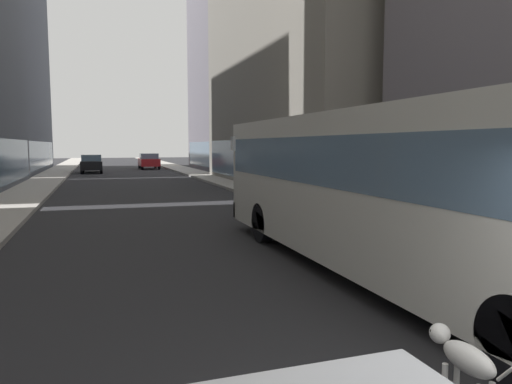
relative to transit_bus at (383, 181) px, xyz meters
name	(u,v)px	position (x,y,z in m)	size (l,w,h in m)	color
ground_plane	(129,177)	(-2.80, 29.74, -1.78)	(120.00, 120.00, 0.00)	#232326
sidewalk_left	(49,178)	(-8.50, 29.74, -1.70)	(2.40, 110.00, 0.15)	#9E9991
sidewalk_right	(202,175)	(2.90, 29.74, -1.70)	(2.40, 110.00, 0.15)	#9E9991
building_right_far	(243,61)	(9.10, 38.36, 9.10)	(8.69, 14.45, 21.77)	slate
transit_bus	(383,181)	(0.00, 0.00, 0.00)	(2.78, 11.53, 3.05)	silver
car_red_coupe	(149,161)	(0.00, 42.47, -0.95)	(1.91, 4.10, 1.62)	red
car_black_suv	(92,164)	(-5.60, 37.14, -0.95)	(1.81, 4.77, 1.62)	black
dalmatian_dog	(463,358)	(-1.93, -4.23, -1.26)	(0.22, 0.96, 0.72)	white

